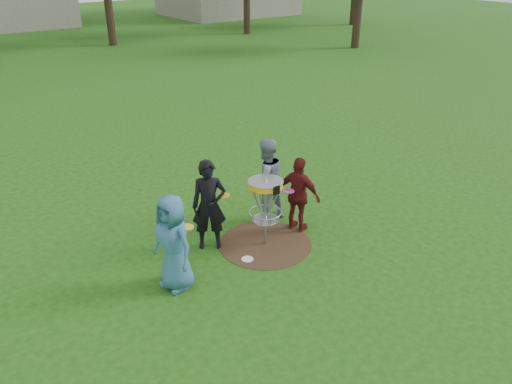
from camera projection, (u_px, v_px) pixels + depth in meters
ground at (265, 244)px, 9.67m from camera, size 100.00×100.00×0.00m
dirt_patch at (265, 244)px, 9.66m from camera, size 1.80×1.80×0.01m
player_blue at (173, 243)px, 8.10m from camera, size 0.70×0.92×1.69m
player_black at (209, 205)px, 9.21m from camera, size 0.77×0.68×1.76m
player_grey at (266, 180)px, 10.23m from camera, size 0.91×0.73×1.77m
player_maroon at (299, 195)px, 9.82m from camera, size 0.67×0.99×1.56m
disc_on_grass at (247, 259)px, 9.17m from camera, size 0.22×0.22×0.02m
disc_golf_basket at (266, 197)px, 9.22m from camera, size 0.66×0.67×1.38m
held_discs at (244, 196)px, 9.20m from camera, size 2.54×1.00×0.14m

